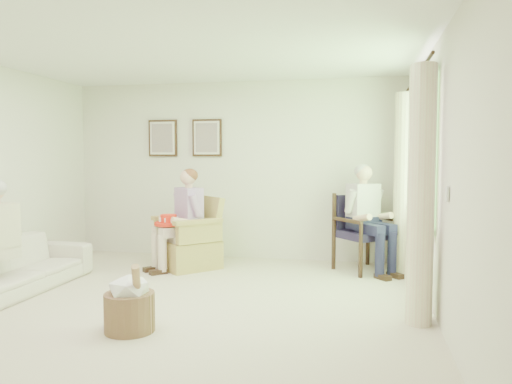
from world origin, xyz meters
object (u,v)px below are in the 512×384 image
sofa (16,266)px  red_hat (169,221)px  person_wicker (185,213)px  wood_armchair (365,229)px  wicker_armchair (189,245)px  person_dark (365,210)px  hatbox (130,303)px

sofa → red_hat: size_ratio=5.22×
sofa → person_wicker: person_wicker is taller
sofa → wood_armchair: bearing=-63.5°
wicker_armchair → person_dark: bearing=47.3°
wood_armchair → hatbox: size_ratio=1.57×
person_dark → hatbox: (-1.97, -2.68, -0.56)m
hatbox → wicker_armchair: bearing=98.3°
wicker_armchair → person_dark: size_ratio=0.70×
wicker_armchair → red_hat: (-0.18, -0.27, 0.35)m
hatbox → wood_armchair: bearing=55.3°
person_wicker → red_hat: (-0.18, -0.14, -0.10)m
wicker_armchair → red_hat: size_ratio=2.59×
wood_armchair → red_hat: (-2.51, -0.63, 0.11)m
wood_armchair → person_dark: 0.31m
wood_armchair → red_hat: bearing=153.7°
wicker_armchair → person_wicker: (-0.00, -0.13, 0.45)m
wood_armchair → person_wicker: (-2.34, -0.48, 0.22)m
wood_armchair → person_dark: (0.00, -0.16, 0.27)m
person_wicker → wood_armchair: bearing=54.3°
red_hat → hatbox: 2.32m
wicker_armchair → wood_armchair: size_ratio=0.97×
person_wicker → person_dark: size_ratio=0.95×
sofa → hatbox: 2.06m
wicker_armchair → person_dark: (2.34, 0.19, 0.50)m
person_dark → hatbox: size_ratio=2.18×
person_dark → wicker_armchair: bearing=144.4°
hatbox → person_dark: bearing=53.7°
sofa → wicker_armchair: bearing=-43.6°
sofa → hatbox: size_ratio=3.06×
wood_armchair → sofa: bearing=166.2°
person_wicker → red_hat: size_ratio=3.55×
person_dark → red_hat: size_ratio=3.72×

